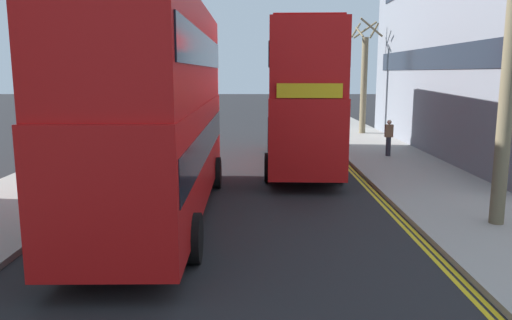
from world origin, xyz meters
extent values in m
cube|color=#9E9991|center=(6.50, 16.00, 0.07)|extent=(4.00, 80.00, 0.14)
cube|color=#9E9991|center=(-6.50, 16.00, 0.07)|extent=(4.00, 80.00, 0.14)
cube|color=yellow|center=(4.40, 14.00, 0.00)|extent=(0.10, 56.00, 0.01)
cube|color=yellow|center=(4.24, 14.00, 0.00)|extent=(0.10, 56.00, 0.01)
cube|color=red|center=(-2.02, 12.45, 1.74)|extent=(2.61, 10.83, 2.60)
cube|color=red|center=(-2.02, 12.45, 4.29)|extent=(2.56, 10.61, 2.50)
cube|color=black|center=(-2.02, 12.45, 2.04)|extent=(2.64, 10.39, 0.84)
cube|color=black|center=(-2.02, 12.45, 4.39)|extent=(2.63, 10.18, 0.80)
cube|color=yellow|center=(-2.08, 17.83, 3.29)|extent=(2.00, 0.08, 0.44)
cube|color=maroon|center=(-2.02, 12.45, 5.59)|extent=(2.35, 9.74, 0.10)
cylinder|color=black|center=(-3.31, 15.78, 0.52)|extent=(0.31, 1.04, 1.04)
cylinder|color=black|center=(-0.81, 15.81, 0.52)|extent=(0.31, 1.04, 1.04)
cylinder|color=black|center=(-3.24, 9.09, 0.52)|extent=(0.31, 1.04, 1.04)
cylinder|color=black|center=(-0.74, 9.11, 0.52)|extent=(0.31, 1.04, 1.04)
cube|color=red|center=(2.37, 20.05, 1.74)|extent=(2.93, 10.89, 2.60)
cube|color=red|center=(2.37, 20.05, 4.29)|extent=(2.87, 10.67, 2.50)
cube|color=black|center=(2.37, 20.05, 2.04)|extent=(2.94, 10.46, 0.84)
cube|color=black|center=(2.37, 20.05, 4.39)|extent=(2.92, 10.24, 0.80)
cube|color=yellow|center=(2.15, 14.67, 3.29)|extent=(2.00, 0.14, 0.44)
cube|color=maroon|center=(2.37, 20.05, 5.59)|extent=(2.63, 9.80, 0.10)
cylinder|color=black|center=(3.48, 16.65, 0.52)|extent=(0.34, 1.05, 1.04)
cylinder|color=black|center=(0.98, 16.75, 0.52)|extent=(0.34, 1.05, 1.04)
cylinder|color=black|center=(3.75, 23.34, 0.52)|extent=(0.34, 1.05, 1.04)
cylinder|color=black|center=(1.25, 23.44, 0.52)|extent=(0.34, 1.05, 1.04)
cylinder|color=#2D2D38|center=(6.47, 21.54, 0.56)|extent=(0.22, 0.22, 0.85)
cube|color=#8C6647|center=(6.47, 21.54, 1.27)|extent=(0.34, 0.22, 0.56)
sphere|color=beige|center=(6.47, 21.54, 1.66)|extent=(0.20, 0.20, 0.20)
cylinder|color=#6B6047|center=(6.51, 11.37, 3.13)|extent=(0.35, 0.35, 5.97)
cylinder|color=#6B6047|center=(7.11, 30.12, 3.03)|extent=(0.38, 0.38, 5.79)
cylinder|color=#6B6047|center=(7.63, 30.23, 6.30)|extent=(0.34, 1.12, 0.84)
cylinder|color=#6B6047|center=(7.21, 30.79, 6.40)|extent=(1.40, 0.34, 1.03)
cylinder|color=#6B6047|center=(6.59, 30.46, 6.36)|extent=(0.80, 1.15, 0.95)
cylinder|color=#6B6047|center=(6.71, 29.98, 6.22)|extent=(0.41, 0.88, 0.68)
cylinder|color=#6B6047|center=(7.29, 29.42, 6.44)|extent=(1.48, 0.49, 1.10)
cube|color=black|center=(8.48, 18.76, 4.47)|extent=(0.04, 24.64, 1.00)
camera|label=1|loc=(0.53, -0.55, 3.83)|focal=34.94mm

